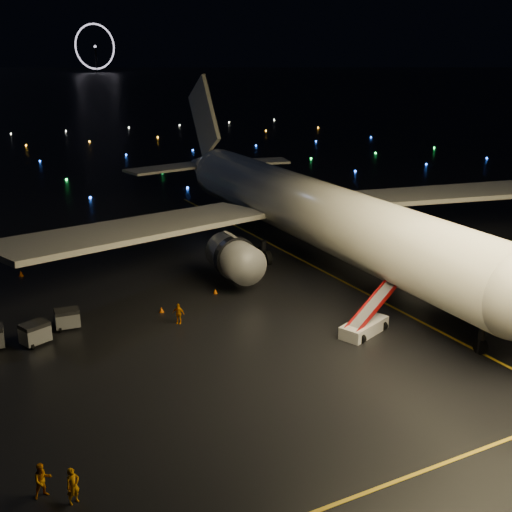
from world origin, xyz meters
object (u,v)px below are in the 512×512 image
at_px(baggage_cart_0, 67,319).
at_px(belt_loader, 365,315).
at_px(crew_c, 178,314).
at_px(baggage_cart_1, 35,334).
at_px(crew_a, 73,486).
at_px(crew_b, 42,480).
at_px(airliner, 295,171).

bearing_deg(baggage_cart_0, belt_loader, -24.61).
height_order(crew_c, baggage_cart_1, crew_c).
bearing_deg(crew_c, baggage_cart_1, -143.06).
xyz_separation_m(crew_a, crew_b, (-1.18, 1.13, -0.03)).
relative_size(crew_b, baggage_cart_1, 0.94).
xyz_separation_m(crew_b, baggage_cart_0, (5.30, 19.43, -0.13)).
height_order(belt_loader, crew_b, belt_loader).
bearing_deg(baggage_cart_0, crew_c, -15.97).
distance_m(crew_a, baggage_cart_1, 18.84).
bearing_deg(crew_c, crew_a, -80.37).
distance_m(belt_loader, crew_b, 26.15).
relative_size(airliner, crew_a, 33.39).
bearing_deg(baggage_cart_0, crew_b, -99.67).
relative_size(airliner, belt_loader, 9.76).
xyz_separation_m(airliner, baggage_cart_0, (-25.50, -8.88, -8.00)).
relative_size(crew_b, crew_c, 1.07).
xyz_separation_m(belt_loader, crew_c, (-11.70, 8.28, -0.70)).
relative_size(airliner, baggage_cart_1, 32.20).
relative_size(crew_a, baggage_cart_1, 0.96).
xyz_separation_m(airliner, baggage_cart_1, (-28.18, -10.66, -7.95)).
bearing_deg(baggage_cart_0, crew_a, -95.75).
xyz_separation_m(crew_b, baggage_cart_1, (2.62, 17.65, -0.08)).
bearing_deg(airliner, crew_b, -135.88).
xyz_separation_m(crew_a, baggage_cart_1, (1.44, 18.78, -0.11)).
distance_m(crew_b, baggage_cart_0, 20.14).
bearing_deg(crew_a, crew_c, 36.74).
bearing_deg(belt_loader, crew_c, 123.72).
distance_m(belt_loader, crew_a, 25.42).
height_order(airliner, crew_c, airliner).
bearing_deg(airliner, crew_c, -144.23).
distance_m(airliner, crew_a, 42.49).
bearing_deg(airliner, baggage_cart_1, -157.75).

